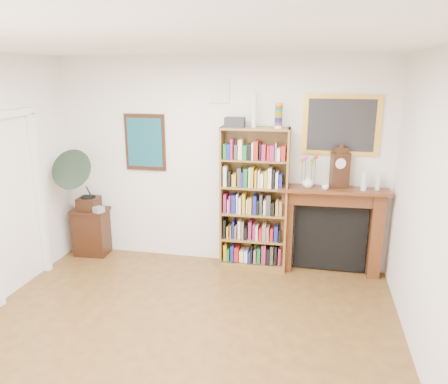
% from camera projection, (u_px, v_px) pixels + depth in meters
% --- Properties ---
extents(room, '(4.51, 5.01, 2.81)m').
position_uv_depth(room, '(154.00, 225.00, 3.53)').
color(room, '#56351A').
rests_on(room, ground).
extents(door_casing, '(0.08, 1.02, 2.17)m').
position_uv_depth(door_casing, '(14.00, 189.00, 5.14)').
color(door_casing, white).
rests_on(door_casing, left_wall).
extents(teal_poster, '(0.58, 0.04, 0.78)m').
position_uv_depth(teal_poster, '(145.00, 142.00, 6.01)').
color(teal_poster, black).
rests_on(teal_poster, back_wall).
extents(small_picture, '(0.26, 0.04, 0.30)m').
position_uv_depth(small_picture, '(219.00, 91.00, 5.62)').
color(small_picture, white).
rests_on(small_picture, back_wall).
extents(gilt_painting, '(0.95, 0.04, 0.75)m').
position_uv_depth(gilt_painting, '(341.00, 125.00, 5.42)').
color(gilt_painting, gold).
rests_on(gilt_painting, back_wall).
extents(bookshelf, '(0.89, 0.33, 2.20)m').
position_uv_depth(bookshelf, '(254.00, 192.00, 5.71)').
color(bookshelf, brown).
rests_on(bookshelf, floor).
extents(side_cabinet, '(0.52, 0.40, 0.68)m').
position_uv_depth(side_cabinet, '(91.00, 232.00, 6.35)').
color(side_cabinet, black).
rests_on(side_cabinet, floor).
extents(fireplace, '(1.40, 0.39, 1.17)m').
position_uv_depth(fireplace, '(331.00, 223.00, 5.69)').
color(fireplace, '#4F2612').
rests_on(fireplace, floor).
extents(gramophone, '(0.58, 0.71, 0.91)m').
position_uv_depth(gramophone, '(81.00, 177.00, 6.00)').
color(gramophone, black).
rests_on(gramophone, side_cabinet).
extents(cd_stack, '(0.16, 0.16, 0.08)m').
position_uv_depth(cd_stack, '(99.00, 210.00, 6.12)').
color(cd_stack, '#AEADB9').
rests_on(cd_stack, side_cabinet).
extents(mantel_clock, '(0.25, 0.18, 0.52)m').
position_uv_depth(mantel_clock, '(340.00, 168.00, 5.46)').
color(mantel_clock, black).
rests_on(mantel_clock, fireplace).
extents(flower_vase, '(0.18, 0.18, 0.15)m').
position_uv_depth(flower_vase, '(308.00, 181.00, 5.53)').
color(flower_vase, white).
rests_on(flower_vase, fireplace).
extents(teacup, '(0.10, 0.10, 0.07)m').
position_uv_depth(teacup, '(325.00, 187.00, 5.43)').
color(teacup, white).
rests_on(teacup, fireplace).
extents(bottle_left, '(0.07, 0.07, 0.24)m').
position_uv_depth(bottle_left, '(364.00, 181.00, 5.38)').
color(bottle_left, silver).
rests_on(bottle_left, fireplace).
extents(bottle_right, '(0.06, 0.06, 0.20)m').
position_uv_depth(bottle_right, '(378.00, 182.00, 5.40)').
color(bottle_right, silver).
rests_on(bottle_right, fireplace).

